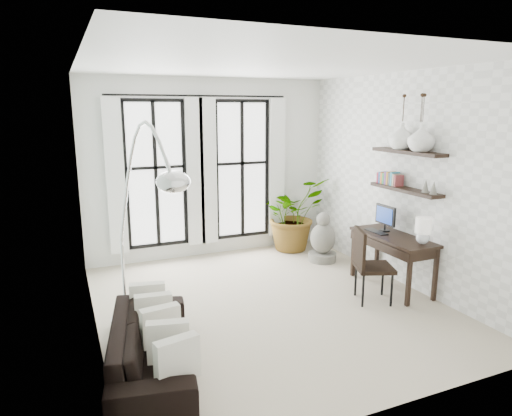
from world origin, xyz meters
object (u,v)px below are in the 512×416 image
arc_lamp (143,176)px  sofa (152,346)px  desk_chair (368,261)px  desk (395,241)px  buddha (323,241)px  plant (292,214)px

arc_lamp → sofa: bearing=-99.7°
desk_chair → desk: bearing=39.3°
desk_chair → arc_lamp: arc_lamp is taller
desk → desk_chair: (-0.63, -0.21, -0.16)m
desk_chair → buddha: size_ratio=1.17×
plant → buddha: 0.93m
plant → buddha: (0.16, -0.86, -0.32)m
arc_lamp → plant: bearing=39.2°
sofa → desk_chair: desk_chair is taller
sofa → plant: (3.31, 3.21, 0.41)m
plant → arc_lamp: size_ratio=0.55×
desk → buddha: (-0.28, 1.54, -0.38)m
sofa → arc_lamp: 1.77m
sofa → arc_lamp: bearing=1.0°
sofa → buddha: size_ratio=2.23×
desk_chair → arc_lamp: 3.30m
plant → desk: bearing=-79.7°
sofa → plant: plant is taller
sofa → desk: bearing=-67.0°
plant → desk: size_ratio=1.00×
arc_lamp → buddha: arc_lamp is taller
desk → sofa: bearing=-167.7°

